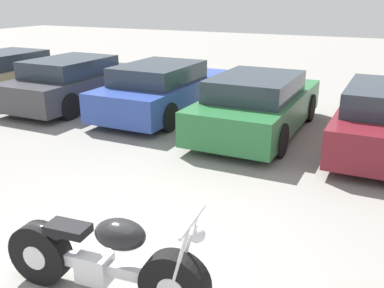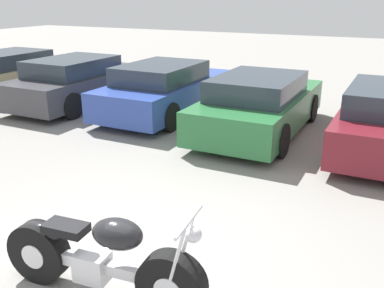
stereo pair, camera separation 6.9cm
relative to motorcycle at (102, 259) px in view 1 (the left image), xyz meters
The scene contains 6 objects.
ground_plane 0.62m from the motorcycle, 127.24° to the left, with size 60.00×60.00×0.00m, color gray.
motorcycle is the anchor object (origin of this frame).
parked_car_champagne 10.42m from the motorcycle, 142.33° to the left, with size 1.90×4.36×1.30m.
parked_car_dark_grey 8.39m from the motorcycle, 131.88° to the left, with size 1.90×4.36×1.30m.
parked_car_blue 7.09m from the motorcycle, 114.61° to the left, with size 1.90×4.36×1.30m.
parked_car_green 5.98m from the motorcycle, 92.93° to the left, with size 1.90×4.36×1.30m.
Camera 1 is at (2.64, -3.21, 2.90)m, focal length 40.00 mm.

